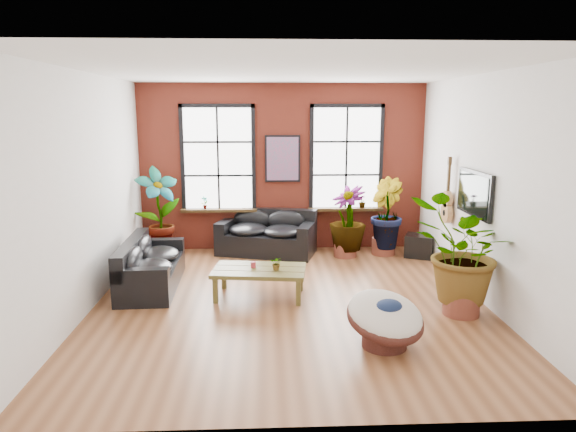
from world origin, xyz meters
name	(u,v)px	position (x,y,z in m)	size (l,w,h in m)	color
room	(289,190)	(0.00, 0.15, 1.75)	(6.04, 6.54, 3.54)	brown
sofa_back	(267,234)	(-0.34, 2.85, 0.41)	(2.16, 1.47, 0.90)	black
sofa_left	(149,266)	(-2.35, 0.81, 0.36)	(0.92, 2.06, 0.80)	black
coffee_table	(259,272)	(-0.47, 0.26, 0.41)	(1.55, 1.00, 0.56)	#4D471B
papasan_chair	(385,318)	(1.13, -1.60, 0.38)	(1.30, 1.30, 0.74)	#461F19
poster	(283,159)	(0.00, 3.18, 1.95)	(0.74, 0.06, 0.98)	black
tv_wall_unit	(466,197)	(2.93, 0.60, 1.54)	(0.13, 1.86, 1.20)	black
media_box	(420,246)	(2.77, 2.41, 0.23)	(0.69, 0.64, 0.46)	black
pot_back_left	(160,247)	(-2.55, 2.70, 0.19)	(0.61, 0.61, 0.38)	brown
pot_back_right	(383,246)	(2.08, 2.65, 0.18)	(0.57, 0.57, 0.35)	brown
pot_right_wall	(461,302)	(2.49, -0.61, 0.19)	(0.68, 0.68, 0.39)	brown
pot_mid	(345,249)	(1.26, 2.51, 0.17)	(0.60, 0.60, 0.33)	brown
floor_plant_back_left	(159,209)	(-2.52, 2.67, 1.00)	(0.89, 0.61, 1.70)	#2B5717
floor_plant_back_right	(385,213)	(2.09, 2.66, 0.87)	(0.80, 0.64, 1.45)	#2B5717
floor_plant_right_wall	(462,252)	(2.46, -0.58, 0.94)	(1.40, 1.22, 1.56)	#2B5717
floor_plant_mid	(348,218)	(1.30, 2.53, 0.80)	(0.74, 0.74, 1.31)	#2B5717
table_plant	(277,263)	(-0.20, 0.18, 0.58)	(0.20, 0.17, 0.22)	#2B5717
sill_plant_left	(205,203)	(-1.65, 3.13, 1.04)	(0.14, 0.10, 0.27)	#2B5717
sill_plant_right	(362,201)	(1.70, 3.13, 1.04)	(0.15, 0.15, 0.27)	#2B5717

